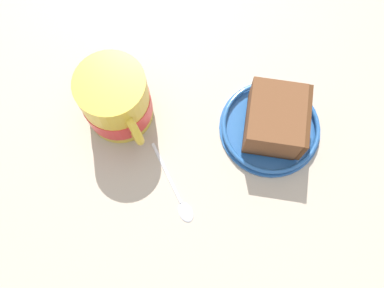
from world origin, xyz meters
TOP-DOWN VIEW (x-y plane):
  - ground_plane at (0.00, 0.00)cm, footprint 126.99×126.99cm
  - small_plate at (-6.58, 0.06)cm, footprint 15.19×15.19cm
  - cake_slice at (-6.86, 0.10)cm, footprint 9.36×10.23cm
  - tea_mug at (15.88, -1.76)cm, footprint 9.89×11.76cm
  - teaspoon at (6.62, 11.04)cm, footprint 7.08×11.99cm

SIDE VIEW (x-z plane):
  - ground_plane at x=0.00cm, z-range -2.21..0.00cm
  - teaspoon at x=6.62cm, z-range -0.05..0.75cm
  - small_plate at x=-6.58cm, z-range -0.01..1.51cm
  - cake_slice at x=-6.86cm, z-range 0.87..7.15cm
  - tea_mug at x=15.88cm, z-range -0.37..10.16cm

